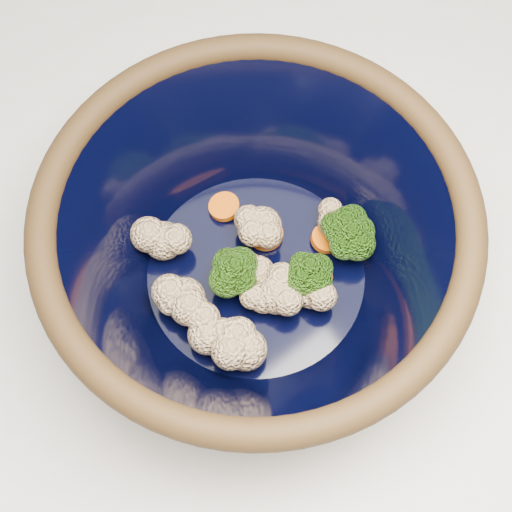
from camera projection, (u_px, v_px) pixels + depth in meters
name	position (u px, v px, depth m)	size (l,w,h in m)	color
ground	(240.00, 458.00, 1.43)	(3.00, 3.00, 0.00)	#9E7A54
counter	(233.00, 411.00, 1.02)	(1.20, 1.20, 0.90)	silver
mixing_bowl	(256.00, 249.00, 0.54)	(0.35, 0.35, 0.14)	black
vegetable_pile	(271.00, 268.00, 0.57)	(0.18, 0.15, 0.05)	#608442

